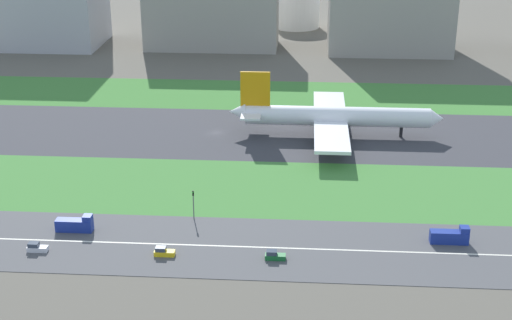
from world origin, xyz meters
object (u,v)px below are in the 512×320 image
object	(u,v)px
truck_1	(450,236)
truck_0	(76,225)
car_1	(274,256)
traffic_light	(193,203)
car_5	(37,248)
fuel_tank_west	(228,8)
airliner	(332,116)
fuel_tank_centre	(296,11)
car_3	(164,252)
fuel_tank_east	(362,11)

from	to	relation	value
truck_1	truck_0	world-z (taller)	same
car_1	traffic_light	world-z (taller)	traffic_light
car_5	fuel_tank_west	world-z (taller)	fuel_tank_west
traffic_light	fuel_tank_west	xyz separation A→B (m)	(-14.35, 219.01, 4.65)
airliner	car_1	world-z (taller)	airliner
car_5	traffic_light	world-z (taller)	traffic_light
fuel_tank_centre	airliner	bearing A→B (deg)	-85.03
car_3	fuel_tank_west	bearing A→B (deg)	-87.49
car_3	car_5	bearing A→B (deg)	0.00
traffic_light	fuel_tank_east	distance (m)	225.26
airliner	fuel_tank_centre	size ratio (longest dim) A/B	2.79
truck_0	fuel_tank_east	world-z (taller)	fuel_tank_east
airliner	truck_0	size ratio (longest dim) A/B	7.74
car_3	fuel_tank_centre	distance (m)	238.30
truck_1	car_3	world-z (taller)	truck_1
airliner	car_5	bearing A→B (deg)	-130.04
fuel_tank_west	fuel_tank_east	bearing A→B (deg)	0.00
traffic_light	fuel_tank_centre	bearing A→B (deg)	84.80
car_1	truck_0	distance (m)	47.02
fuel_tank_east	truck_1	bearing A→B (deg)	-88.51
car_3	fuel_tank_centre	xyz separation A→B (m)	(23.86, 237.00, 7.08)
car_3	fuel_tank_west	world-z (taller)	fuel_tank_west
car_1	fuel_tank_centre	world-z (taller)	fuel_tank_centre
fuel_tank_centre	traffic_light	bearing A→B (deg)	-95.20
fuel_tank_west	traffic_light	bearing A→B (deg)	-86.25
fuel_tank_west	fuel_tank_east	distance (m)	66.90
airliner	truck_1	bearing A→B (deg)	-70.05
fuel_tank_west	car_1	bearing A→B (deg)	-81.78
car_5	fuel_tank_west	size ratio (longest dim) A/B	0.19
car_1	traffic_light	distance (m)	27.02
airliner	traffic_light	xyz separation A→B (m)	(-33.75, -60.01, -1.94)
airliner	truck_1	xyz separation A→B (m)	(24.68, -68.00, -4.56)
car_1	truck_0	size ratio (longest dim) A/B	0.52
airliner	fuel_tank_east	distance (m)	160.12
truck_0	fuel_tank_west	bearing A→B (deg)	87.05
truck_0	car_5	distance (m)	11.55
car_3	car_5	size ratio (longest dim) A/B	1.00
fuel_tank_centre	car_1	bearing A→B (deg)	-90.01
fuel_tank_west	fuel_tank_centre	distance (m)	34.28
fuel_tank_centre	fuel_tank_east	distance (m)	32.64
car_3	airliner	bearing A→B (deg)	-115.79
car_3	fuel_tank_west	size ratio (longest dim) A/B	0.19
car_1	truck_1	world-z (taller)	truck_1
truck_0	fuel_tank_east	distance (m)	240.32
fuel_tank_centre	truck_0	bearing A→B (deg)	-101.45
truck_1	traffic_light	distance (m)	59.04
fuel_tank_east	truck_0	bearing A→B (deg)	-109.10
truck_1	fuel_tank_west	size ratio (longest dim) A/B	0.36
fuel_tank_centre	fuel_tank_east	bearing A→B (deg)	0.00
car_5	truck_1	bearing A→B (deg)	-173.68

